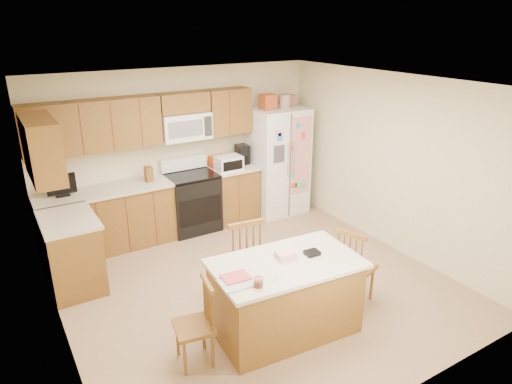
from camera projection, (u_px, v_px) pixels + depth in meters
ground at (255, 284)px, 5.81m from camera, size 4.50×4.50×0.00m
room_shell at (255, 177)px, 5.30m from camera, size 4.60×4.60×2.52m
cabinetry at (130, 189)px, 6.44m from camera, size 3.36×1.56×2.15m
stove at (192, 201)px, 7.19m from camera, size 0.76×0.65×1.13m
refrigerator at (277, 160)px, 7.74m from camera, size 0.90×0.79×2.04m
island at (285, 296)px, 4.80m from camera, size 1.60×1.01×0.93m
windsor_chair_left at (196, 326)px, 4.36m from camera, size 0.41×0.43×0.87m
windsor_chair_back at (242, 260)px, 5.37m from camera, size 0.51×0.49×1.07m
windsor_chair_right at (354, 267)px, 5.31m from camera, size 0.51×0.52×0.96m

